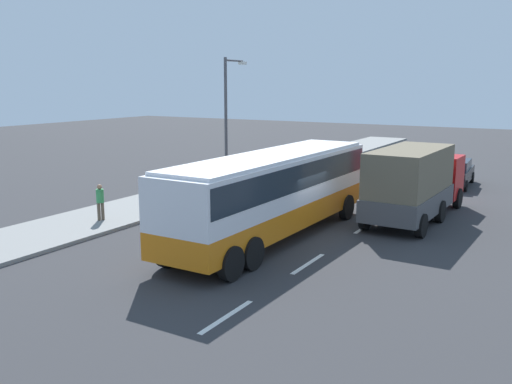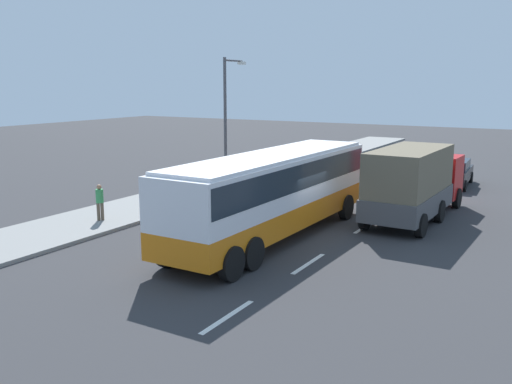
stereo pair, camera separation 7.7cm
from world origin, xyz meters
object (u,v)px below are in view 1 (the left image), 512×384
cargo_truck (415,181)px  car_black_sedan (454,172)px  coach_bus (273,186)px  street_lamp (228,115)px  car_white_minivan (374,176)px  pedestrian_near_curb (100,200)px

cargo_truck → car_black_sedan: bearing=2.5°
coach_bus → car_black_sedan: (15.24, -3.74, -1.23)m
car_black_sedan → street_lamp: size_ratio=0.64×
car_white_minivan → street_lamp: street_lamp is taller
car_black_sedan → car_white_minivan: car_black_sedan is taller
coach_bus → pedestrian_near_curb: coach_bus is taller
car_black_sedan → pedestrian_near_curb: pedestrian_near_curb is taller
car_white_minivan → pedestrian_near_curb: pedestrian_near_curb is taller
pedestrian_near_curb → coach_bus: bearing=47.3°
car_black_sedan → car_white_minivan: 5.05m
coach_bus → street_lamp: street_lamp is taller
car_black_sedan → street_lamp: 13.73m
street_lamp → coach_bus: bearing=-136.0°
coach_bus → cargo_truck: coach_bus is taller
car_white_minivan → street_lamp: bearing=127.3°
car_black_sedan → street_lamp: bearing=127.7°
pedestrian_near_curb → street_lamp: street_lamp is taller
coach_bus → street_lamp: size_ratio=1.69×
coach_bus → car_black_sedan: bearing=-12.8°
coach_bus → street_lamp: (6.55, 6.31, 2.20)m
coach_bus → pedestrian_near_curb: 7.74m
cargo_truck → coach_bus: bearing=148.6°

